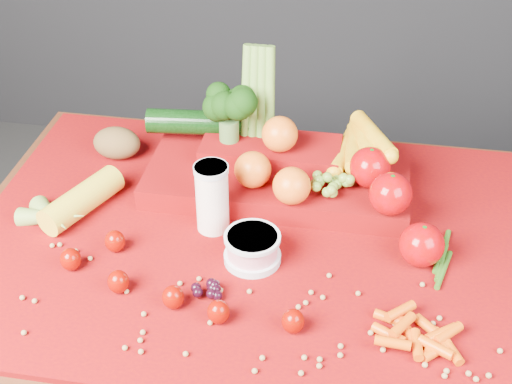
% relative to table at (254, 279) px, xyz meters
% --- Properties ---
extents(table, '(1.10, 0.80, 0.75)m').
position_rel_table_xyz_m(table, '(0.00, 0.00, 0.00)').
color(table, '#3A1B0D').
rests_on(table, ground).
extents(red_cloth, '(1.05, 0.75, 0.01)m').
position_rel_table_xyz_m(red_cloth, '(0.00, 0.00, 0.10)').
color(red_cloth, '#7E0804').
rests_on(red_cloth, table).
extents(milk_glass, '(0.06, 0.06, 0.14)m').
position_rel_table_xyz_m(milk_glass, '(-0.08, 0.01, 0.18)').
color(milk_glass, white).
rests_on(milk_glass, red_cloth).
extents(yogurt_bowl, '(0.10, 0.10, 0.06)m').
position_rel_table_xyz_m(yogurt_bowl, '(0.01, -0.06, 0.14)').
color(yogurt_bowl, silver).
rests_on(yogurt_bowl, red_cloth).
extents(strawberry_scatter, '(0.44, 0.18, 0.05)m').
position_rel_table_xyz_m(strawberry_scatter, '(-0.13, -0.17, 0.13)').
color(strawberry_scatter, '#7F0B00').
rests_on(strawberry_scatter, red_cloth).
extents(dark_grape_cluster, '(0.06, 0.05, 0.03)m').
position_rel_table_xyz_m(dark_grape_cluster, '(-0.05, -0.17, 0.12)').
color(dark_grape_cluster, black).
rests_on(dark_grape_cluster, red_cloth).
extents(soybean_scatter, '(0.84, 0.24, 0.01)m').
position_rel_table_xyz_m(soybean_scatter, '(0.00, -0.20, 0.11)').
color(soybean_scatter, '#A37F46').
rests_on(soybean_scatter, red_cloth).
extents(corn_ear, '(0.24, 0.26, 0.06)m').
position_rel_table_xyz_m(corn_ear, '(-0.37, -0.01, 0.13)').
color(corn_ear, gold).
rests_on(corn_ear, red_cloth).
extents(potato, '(0.10, 0.07, 0.07)m').
position_rel_table_xyz_m(potato, '(-0.34, 0.22, 0.14)').
color(potato, brown).
rests_on(potato, red_cloth).
extents(baby_carrot_pile, '(0.18, 0.18, 0.03)m').
position_rel_table_xyz_m(baby_carrot_pile, '(0.29, -0.22, 0.12)').
color(baby_carrot_pile, '#D44D07').
rests_on(baby_carrot_pile, red_cloth).
extents(green_bean_pile, '(0.14, 0.12, 0.01)m').
position_rel_table_xyz_m(green_bean_pile, '(0.35, -0.01, 0.11)').
color(green_bean_pile, '#2A5A14').
rests_on(green_bean_pile, red_cloth).
extents(produce_mound, '(0.61, 0.36, 0.27)m').
position_rel_table_xyz_m(produce_mound, '(0.04, 0.15, 0.17)').
color(produce_mound, '#7E0804').
rests_on(produce_mound, red_cloth).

